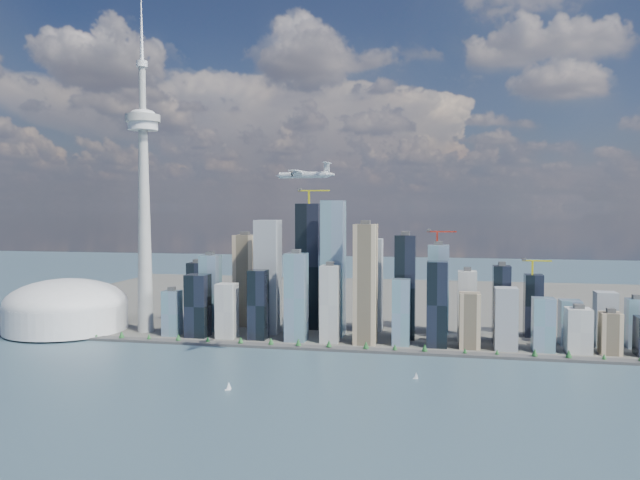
% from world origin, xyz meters
% --- Properties ---
extents(ground, '(4000.00, 4000.00, 0.00)m').
position_xyz_m(ground, '(0.00, 0.00, 0.00)').
color(ground, '#344C5C').
rests_on(ground, ground).
extents(seawall, '(1100.00, 22.00, 4.00)m').
position_xyz_m(seawall, '(0.00, 250.00, 2.00)').
color(seawall, '#383838').
rests_on(seawall, ground).
extents(land, '(1400.00, 900.00, 3.00)m').
position_xyz_m(land, '(0.00, 700.00, 1.50)').
color(land, '#4C4C47').
rests_on(land, ground).
extents(shoreline_trees, '(960.53, 7.20, 8.80)m').
position_xyz_m(shoreline_trees, '(0.00, 250.00, 8.78)').
color(shoreline_trees, '#3F2D1E').
rests_on(shoreline_trees, seawall).
extents(skyscraper_cluster, '(736.00, 142.00, 239.16)m').
position_xyz_m(skyscraper_cluster, '(59.62, 336.82, 73.81)').
color(skyscraper_cluster, black).
rests_on(skyscraper_cluster, land).
extents(needle_tower, '(56.00, 56.00, 550.50)m').
position_xyz_m(needle_tower, '(-300.00, 310.00, 235.84)').
color(needle_tower, gray).
rests_on(needle_tower, land).
extents(dome_stadium, '(200.00, 200.00, 86.00)m').
position_xyz_m(dome_stadium, '(-440.00, 300.00, 39.44)').
color(dome_stadium, silver).
rests_on(dome_stadium, land).
extents(airplane, '(77.42, 68.64, 18.87)m').
position_xyz_m(airplane, '(16.17, 110.96, 250.63)').
color(airplane, silver).
rests_on(airplane, ground).
extents(sailboat_west, '(7.52, 4.41, 10.66)m').
position_xyz_m(sailboat_west, '(-55.32, 29.00, 3.42)').
color(sailboat_west, white).
rests_on(sailboat_west, ground).
extents(sailboat_east, '(6.65, 1.95, 9.24)m').
position_xyz_m(sailboat_east, '(153.79, 118.43, 2.97)').
color(sailboat_east, white).
rests_on(sailboat_east, ground).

